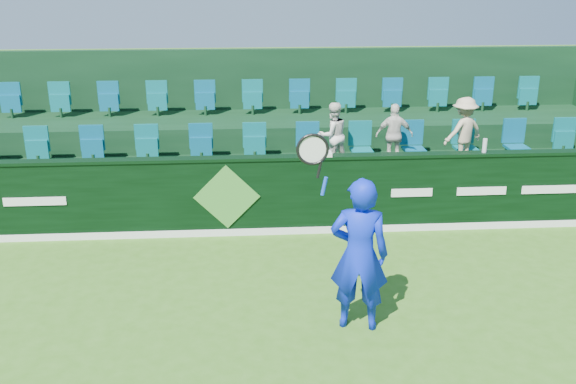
{
  "coord_description": "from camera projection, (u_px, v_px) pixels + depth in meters",
  "views": [
    {
      "loc": [
        0.33,
        -6.09,
        4.31
      ],
      "look_at": [
        0.94,
        2.8,
        1.15
      ],
      "focal_mm": 40.0,
      "sensor_mm": 36.0,
      "label": 1
    }
  ],
  "objects": [
    {
      "name": "ground",
      "position": [
        221.0,
        375.0,
        7.15
      ],
      "size": [
        60.0,
        60.0,
        0.0
      ],
      "primitive_type": "plane",
      "color": "#376C19",
      "rests_on": "ground"
    },
    {
      "name": "sponsor_hoarding",
      "position": [
        227.0,
        196.0,
        10.68
      ],
      "size": [
        16.0,
        0.25,
        1.35
      ],
      "color": "black",
      "rests_on": "ground"
    },
    {
      "name": "stand_tier_front",
      "position": [
        229.0,
        190.0,
        11.81
      ],
      "size": [
        16.0,
        2.0,
        0.8
      ],
      "primitive_type": "cube",
      "color": "black",
      "rests_on": "ground"
    },
    {
      "name": "stand_tier_back",
      "position": [
        230.0,
        149.0,
        13.51
      ],
      "size": [
        16.0,
        1.8,
        1.3
      ],
      "primitive_type": "cube",
      "color": "black",
      "rests_on": "ground"
    },
    {
      "name": "stand_rear",
      "position": [
        230.0,
        118.0,
        13.74
      ],
      "size": [
        16.0,
        4.1,
        2.6
      ],
      "color": "black",
      "rests_on": "ground"
    },
    {
      "name": "seat_row_front",
      "position": [
        228.0,
        147.0,
        11.95
      ],
      "size": [
        13.5,
        0.5,
        0.6
      ],
      "primitive_type": "cube",
      "color": "#095370",
      "rests_on": "stand_tier_front"
    },
    {
      "name": "seat_row_back",
      "position": [
        229.0,
        102.0,
        13.47
      ],
      "size": [
        13.5,
        0.5,
        0.6
      ],
      "primitive_type": "cube",
      "color": "#095370",
      "rests_on": "stand_tier_back"
    },
    {
      "name": "tennis_player",
      "position": [
        359.0,
        254.0,
        7.8
      ],
      "size": [
        1.22,
        0.6,
        2.57
      ],
      "color": "#0C23D3",
      "rests_on": "ground"
    },
    {
      "name": "spectator_left",
      "position": [
        333.0,
        135.0,
        11.62
      ],
      "size": [
        0.7,
        0.63,
        1.2
      ],
      "primitive_type": "imported",
      "rotation": [
        0.0,
        0.0,
        3.5
      ],
      "color": "white",
      "rests_on": "stand_tier_front"
    },
    {
      "name": "spectator_middle",
      "position": [
        394.0,
        135.0,
        11.7
      ],
      "size": [
        0.7,
        0.35,
        1.16
      ],
      "primitive_type": "imported",
      "rotation": [
        0.0,
        0.0,
        3.05
      ],
      "color": "silver",
      "rests_on": "stand_tier_front"
    },
    {
      "name": "spectator_right",
      "position": [
        464.0,
        131.0,
        11.76
      ],
      "size": [
        0.93,
        0.75,
        1.26
      ],
      "primitive_type": "imported",
      "rotation": [
        0.0,
        0.0,
        3.54
      ],
      "color": "#C4B18A",
      "rests_on": "stand_tier_front"
    },
    {
      "name": "towel",
      "position": [
        320.0,
        154.0,
        10.55
      ],
      "size": [
        0.38,
        0.25,
        0.06
      ],
      "primitive_type": "cube",
      "color": "white",
      "rests_on": "sponsor_hoarding"
    },
    {
      "name": "drinks_bottle",
      "position": [
        485.0,
        145.0,
        10.7
      ],
      "size": [
        0.07,
        0.07,
        0.23
      ],
      "primitive_type": "cylinder",
      "color": "silver",
      "rests_on": "sponsor_hoarding"
    }
  ]
}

